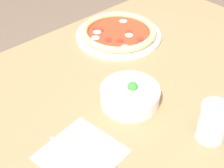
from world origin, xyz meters
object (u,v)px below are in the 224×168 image
object	(u,v)px
pizza	(119,33)
bowl	(130,94)
knife	(72,156)
glass	(213,122)
fork	(89,147)

from	to	relation	value
pizza	bowl	size ratio (longest dim) A/B	1.87
pizza	knife	world-z (taller)	pizza
knife	glass	bearing A→B (deg)	56.09
fork	knife	bearing A→B (deg)	-100.02
glass	fork	bearing A→B (deg)	-34.61
bowl	glass	distance (m)	0.25
fork	bowl	bearing A→B (deg)	102.37
pizza	knife	bearing A→B (deg)	35.66
bowl	pizza	bearing A→B (deg)	-127.94
glass	pizza	bearing A→B (deg)	-107.28
pizza	fork	distance (m)	0.56
bowl	fork	world-z (taller)	bowl
pizza	glass	world-z (taller)	glass
pizza	knife	distance (m)	0.60
bowl	glass	size ratio (longest dim) A/B	1.66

